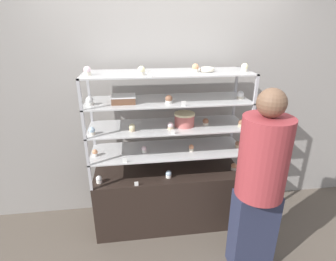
# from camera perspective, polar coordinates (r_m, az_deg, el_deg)

# --- Properties ---
(ground_plane) EXTENTS (20.00, 20.00, 0.00)m
(ground_plane) POSITION_cam_1_polar(r_m,az_deg,el_deg) (3.08, 0.00, -19.07)
(ground_plane) COLOR brown
(back_wall) EXTENTS (8.00, 0.05, 2.60)m
(back_wall) POSITION_cam_1_polar(r_m,az_deg,el_deg) (2.80, -1.06, 7.00)
(back_wall) COLOR gray
(back_wall) RESTS_ON ground_plane
(display_base) EXTENTS (1.49, 0.47, 0.63)m
(display_base) POSITION_cam_1_polar(r_m,az_deg,el_deg) (2.88, 0.00, -14.33)
(display_base) COLOR black
(display_base) RESTS_ON ground_plane
(display_riser_lower) EXTENTS (1.49, 0.47, 0.25)m
(display_riser_lower) POSITION_cam_1_polar(r_m,az_deg,el_deg) (2.60, 0.00, -4.42)
(display_riser_lower) COLOR #B7B7BC
(display_riser_lower) RESTS_ON display_base
(display_riser_middle) EXTENTS (1.49, 0.47, 0.25)m
(display_riser_middle) POSITION_cam_1_polar(r_m,az_deg,el_deg) (2.50, 0.00, 0.78)
(display_riser_middle) COLOR #B7B7BC
(display_riser_middle) RESTS_ON display_riser_lower
(display_riser_upper) EXTENTS (1.49, 0.47, 0.25)m
(display_riser_upper) POSITION_cam_1_polar(r_m,az_deg,el_deg) (2.42, 0.00, 6.37)
(display_riser_upper) COLOR #B7B7BC
(display_riser_upper) RESTS_ON display_riser_middle
(display_riser_top) EXTENTS (1.49, 0.47, 0.25)m
(display_riser_top) POSITION_cam_1_polar(r_m,az_deg,el_deg) (2.36, 0.00, 12.26)
(display_riser_top) COLOR #B7B7BC
(display_riser_top) RESTS_ON display_riser_upper
(layer_cake_centerpiece) EXTENTS (0.19, 0.19, 0.13)m
(layer_cake_centerpiece) POSITION_cam_1_polar(r_m,az_deg,el_deg) (2.47, 3.61, 2.44)
(layer_cake_centerpiece) COLOR #C66660
(layer_cake_centerpiece) RESTS_ON display_riser_middle
(sheet_cake_frosted) EXTENTS (0.21, 0.18, 0.07)m
(sheet_cake_frosted) POSITION_cam_1_polar(r_m,az_deg,el_deg) (2.35, -9.63, 6.77)
(sheet_cake_frosted) COLOR brown
(sheet_cake_frosted) RESTS_ON display_riser_upper
(cupcake_0) EXTENTS (0.06, 0.06, 0.07)m
(cupcake_0) POSITION_cam_1_polar(r_m,az_deg,el_deg) (2.60, -14.78, -10.26)
(cupcake_0) COLOR white
(cupcake_0) RESTS_ON display_base
(cupcake_1) EXTENTS (0.06, 0.06, 0.07)m
(cupcake_1) POSITION_cam_1_polar(r_m,az_deg,el_deg) (2.60, 0.13, -9.49)
(cupcake_1) COLOR white
(cupcake_1) RESTS_ON display_base
(cupcake_2) EXTENTS (0.06, 0.06, 0.07)m
(cupcake_2) POSITION_cam_1_polar(r_m,az_deg,el_deg) (2.81, 14.14, -7.62)
(cupcake_2) COLOR beige
(cupcake_2) RESTS_ON display_base
(price_tag_0) EXTENTS (0.04, 0.00, 0.04)m
(price_tag_0) POSITION_cam_1_polar(r_m,az_deg,el_deg) (2.50, -6.90, -11.45)
(price_tag_0) COLOR white
(price_tag_0) RESTS_ON display_base
(cupcake_3) EXTENTS (0.05, 0.05, 0.07)m
(cupcake_3) POSITION_cam_1_polar(r_m,az_deg,el_deg) (2.54, -15.59, -4.71)
(cupcake_3) COLOR white
(cupcake_3) RESTS_ON display_riser_lower
(cupcake_4) EXTENTS (0.05, 0.05, 0.07)m
(cupcake_4) POSITION_cam_1_polar(r_m,az_deg,el_deg) (2.53, -5.25, -4.12)
(cupcake_4) COLOR white
(cupcake_4) RESTS_ON display_riser_lower
(cupcake_5) EXTENTS (0.05, 0.05, 0.07)m
(cupcake_5) POSITION_cam_1_polar(r_m,az_deg,el_deg) (2.55, 5.09, -3.80)
(cupcake_5) COLOR beige
(cupcake_5) RESTS_ON display_riser_lower
(cupcake_6) EXTENTS (0.05, 0.05, 0.07)m
(cupcake_6) POSITION_cam_1_polar(r_m,az_deg,el_deg) (2.71, 14.90, -2.93)
(cupcake_6) COLOR #CCB28C
(cupcake_6) RESTS_ON display_riser_lower
(price_tag_1) EXTENTS (0.04, 0.00, 0.04)m
(price_tag_1) POSITION_cam_1_polar(r_m,az_deg,el_deg) (2.37, -9.44, -6.45)
(price_tag_1) COLOR white
(price_tag_1) RESTS_ON display_riser_lower
(cupcake_7) EXTENTS (0.06, 0.06, 0.07)m
(cupcake_7) POSITION_cam_1_polar(r_m,az_deg,el_deg) (2.37, -16.24, -0.09)
(cupcake_7) COLOR beige
(cupcake_7) RESTS_ON display_riser_middle
(cupcake_8) EXTENTS (0.06, 0.06, 0.07)m
(cupcake_8) POSITION_cam_1_polar(r_m,az_deg,el_deg) (2.37, -7.83, 0.64)
(cupcake_8) COLOR #CCB28C
(cupcake_8) RESTS_ON display_riser_middle
(cupcake_9) EXTENTS (0.06, 0.06, 0.07)m
(cupcake_9) POSITION_cam_1_polar(r_m,az_deg,el_deg) (2.39, 0.58, 1.01)
(cupcake_9) COLOR #CCB28C
(cupcake_9) RESTS_ON display_riser_middle
(cupcake_10) EXTENTS (0.06, 0.06, 0.07)m
(cupcake_10) POSITION_cam_1_polar(r_m,az_deg,el_deg) (2.52, 8.21, 1.86)
(cupcake_10) COLOR beige
(cupcake_10) RESTS_ON display_riser_middle
(cupcake_11) EXTENTS (0.06, 0.06, 0.07)m
(cupcake_11) POSITION_cam_1_polar(r_m,az_deg,el_deg) (2.56, 15.66, 1.58)
(cupcake_11) COLOR #CCB28C
(cupcake_11) RESTS_ON display_riser_middle
(price_tag_2) EXTENTS (0.04, 0.00, 0.04)m
(price_tag_2) POSITION_cam_1_polar(r_m,az_deg,el_deg) (2.29, 1.06, -0.27)
(price_tag_2) COLOR white
(price_tag_2) RESTS_ON display_riser_middle
(cupcake_12) EXTENTS (0.06, 0.06, 0.07)m
(cupcake_12) POSITION_cam_1_polar(r_m,az_deg,el_deg) (2.34, -16.70, 6.16)
(cupcake_12) COLOR white
(cupcake_12) RESTS_ON display_riser_upper
(cupcake_13) EXTENTS (0.06, 0.06, 0.07)m
(cupcake_13) POSITION_cam_1_polar(r_m,az_deg,el_deg) (2.30, 0.19, 6.80)
(cupcake_13) COLOR white
(cupcake_13) RESTS_ON display_riser_upper
(cupcake_14) EXTENTS (0.06, 0.06, 0.07)m
(cupcake_14) POSITION_cam_1_polar(r_m,az_deg,el_deg) (2.53, 15.47, 7.42)
(cupcake_14) COLOR beige
(cupcake_14) RESTS_ON display_riser_upper
(price_tag_3) EXTENTS (0.04, 0.00, 0.04)m
(price_tag_3) POSITION_cam_1_polar(r_m,az_deg,el_deg) (2.22, 3.41, 5.89)
(price_tag_3) COLOR white
(price_tag_3) RESTS_ON display_riser_upper
(cupcake_15) EXTENTS (0.06, 0.06, 0.07)m
(cupcake_15) POSITION_cam_1_polar(r_m,az_deg,el_deg) (2.29, -17.17, 12.30)
(cupcake_15) COLOR beige
(cupcake_15) RESTS_ON display_riser_top
(cupcake_16) EXTENTS (0.06, 0.06, 0.07)m
(cupcake_16) POSITION_cam_1_polar(r_m,az_deg,el_deg) (2.21, -5.81, 12.82)
(cupcake_16) COLOR beige
(cupcake_16) RESTS_ON display_riser_top
(cupcake_17) EXTENTS (0.06, 0.06, 0.07)m
(cupcake_17) POSITION_cam_1_polar(r_m,az_deg,el_deg) (2.36, 5.99, 13.37)
(cupcake_17) COLOR beige
(cupcake_17) RESTS_ON display_riser_top
(cupcake_18) EXTENTS (0.06, 0.06, 0.07)m
(cupcake_18) POSITION_cam_1_polar(r_m,az_deg,el_deg) (2.47, 16.34, 13.00)
(cupcake_18) COLOR beige
(cupcake_18) RESTS_ON display_riser_top
(price_tag_4) EXTENTS (0.04, 0.00, 0.04)m
(price_tag_4) POSITION_cam_1_polar(r_m,az_deg,el_deg) (2.13, -4.07, 12.14)
(price_tag_4) COLOR white
(price_tag_4) RESTS_ON display_riser_top
(donut_glazed) EXTENTS (0.13, 0.13, 0.04)m
(donut_glazed) POSITION_cam_1_polar(r_m,az_deg,el_deg) (2.40, 8.51, 13.01)
(donut_glazed) COLOR #EFE5CC
(donut_glazed) RESTS_ON display_riser_top
(customer_figure) EXTENTS (0.38, 0.38, 1.62)m
(customer_figure) POSITION_cam_1_polar(r_m,az_deg,el_deg) (2.24, 19.34, -10.47)
(customer_figure) COLOR #282D47
(customer_figure) RESTS_ON ground_plane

